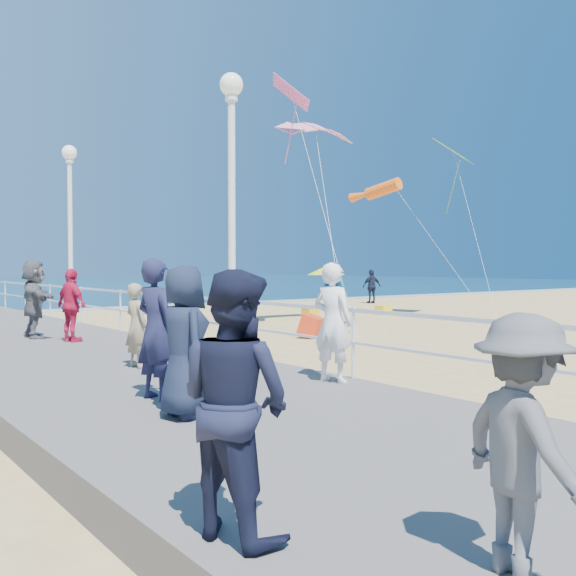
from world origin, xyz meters
TOP-DOWN VIEW (x-y plane):
  - ground at (0.00, 0.00)m, footprint 160.00×160.00m
  - surf_line at (0.00, 20.50)m, footprint 160.00×1.20m
  - boardwalk at (-7.50, 0.00)m, footprint 5.00×44.00m
  - railing at (-5.05, 0.00)m, footprint 0.05×42.00m
  - lamp_post_mid at (-5.35, 0.00)m, footprint 0.44×0.44m
  - lamp_post_far at (-5.35, 9.00)m, footprint 0.44×0.44m
  - woman_holding_toddler at (-5.51, -3.04)m, footprint 0.58×0.74m
  - toddler_held at (-5.36, -2.89)m, footprint 0.46×0.53m
  - spectator_0 at (-8.15, -2.59)m, footprint 0.57×0.75m
  - spectator_2 at (-8.64, -8.20)m, footprint 0.82×1.08m
  - spectator_3 at (-6.91, 4.34)m, footprint 0.63×1.05m
  - spectator_4 at (-8.33, -3.69)m, footprint 0.63×0.90m
  - spectator_5 at (-7.35, 5.68)m, footprint 0.66×1.77m
  - spectator_6 at (-7.27, 0.01)m, footprint 0.40×0.56m
  - spectator_7 at (-9.60, -6.75)m, footprint 0.82×0.96m
  - beach_walker_a at (0.81, 12.65)m, footprint 1.17×0.99m
  - beach_walker_b at (13.94, 15.73)m, footprint 1.20×0.74m
  - beach_walker_c at (2.44, 11.95)m, footprint 1.03×0.96m
  - box_kite at (0.09, 4.30)m, footprint 0.83×0.89m
  - beach_umbrella at (8.79, 13.68)m, footprint 1.90×1.90m
  - beach_chair_left at (5.22, 10.57)m, footprint 0.55×0.55m
  - beach_chair_right at (8.39, 9.42)m, footprint 0.55×0.55m
  - kite_parafoil at (3.08, 7.64)m, footprint 3.08×0.94m
  - kite_windsock at (9.08, 10.14)m, footprint 1.05×2.93m
  - kite_diamond_pink at (1.16, 6.64)m, footprint 1.81×1.87m
  - kite_diamond_multi at (9.89, 6.92)m, footprint 2.06×1.92m

SIDE VIEW (x-z plane):
  - ground at x=0.00m, z-range 0.00..0.00m
  - surf_line at x=0.00m, z-range 0.01..0.05m
  - boardwalk at x=-7.50m, z-range 0.00..0.40m
  - beach_chair_left at x=5.22m, z-range 0.00..0.40m
  - beach_chair_right at x=8.39m, z-range 0.00..0.40m
  - box_kite at x=0.09m, z-range -0.07..0.67m
  - beach_walker_a at x=0.81m, z-range 0.00..1.56m
  - beach_walker_c at x=2.44m, z-range 0.00..1.76m
  - beach_walker_b at x=13.94m, z-range 0.00..1.91m
  - spectator_6 at x=-7.27m, z-range 0.40..1.84m
  - spectator_2 at x=-8.64m, z-range 0.40..1.88m
  - spectator_3 at x=-6.91m, z-range 0.40..2.07m
  - railing at x=-5.05m, z-range 0.98..1.53m
  - spectator_7 at x=-9.60m, z-range 0.40..2.11m
  - spectator_4 at x=-8.33m, z-range 0.40..2.14m
  - woman_holding_toddler at x=-5.51m, z-range 0.40..2.18m
  - spectator_0 at x=-8.15m, z-range 0.40..2.23m
  - spectator_5 at x=-7.35m, z-range 0.40..2.28m
  - toddler_held at x=-5.36m, z-range 1.25..2.19m
  - beach_umbrella at x=8.79m, z-range 0.84..2.98m
  - lamp_post_mid at x=-5.35m, z-range 1.00..6.32m
  - lamp_post_far at x=-5.35m, z-range 1.00..6.32m
  - kite_windsock at x=9.08m, z-range 5.01..6.14m
  - kite_diamond_multi at x=9.89m, z-range 6.39..7.35m
  - kite_parafoil at x=3.08m, z-range 6.80..7.45m
  - kite_diamond_pink at x=1.16m, z-range 7.36..8.27m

